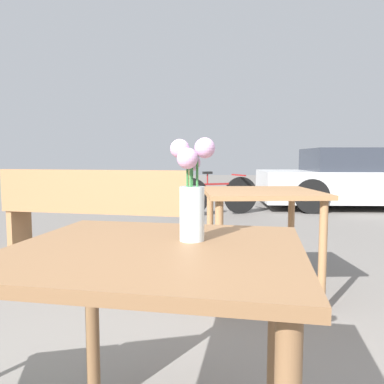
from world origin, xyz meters
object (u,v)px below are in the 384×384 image
Objects in this scene: flower_vase at (192,193)px; bicycle at (217,195)px; table_front at (156,289)px; table_back at (260,208)px; bench_near at (95,208)px; parked_car at (365,179)px.

bicycle is at bearing 91.74° from flower_vase.
table_back is at bearing 76.18° from table_front.
bench_near is 1.78m from table_back.
table_front is 2.76m from bench_near.
flower_vase is 2.75m from bench_near.
table_back is at bearing 78.73° from flower_vase.
table_front is at bearing -65.79° from bench_near.
table_front is at bearing -89.27° from bicycle.
parked_car is (2.73, 6.52, -0.05)m from table_front.
table_front is 0.60× the size of bicycle.
flower_vase is (0.09, 0.08, 0.26)m from table_front.
table_back reaches higher than bicycle.
bench_near is 1.40× the size of bicycle.
parked_car is (3.86, 4.00, 0.08)m from bench_near.
table_back is (0.30, 1.52, -0.24)m from flower_vase.
bench_near reaches higher than table_front.
table_front is at bearing -139.26° from flower_vase.
parked_car is at bearing 67.27° from table_front.
table_back is 0.21× the size of parked_car.
bench_near is at bearing 149.04° from table_back.
flower_vase is 6.97m from parked_car.
table_front is 0.21× the size of parked_car.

